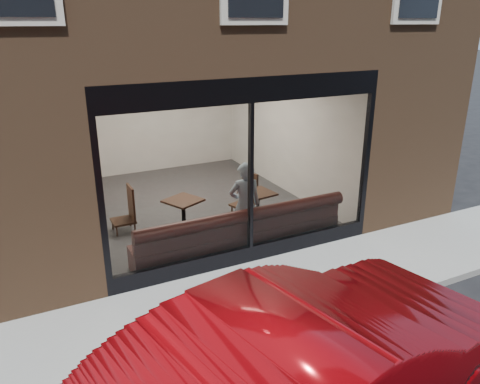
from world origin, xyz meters
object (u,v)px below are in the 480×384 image
banquette (240,241)px  cafe_chair_right (244,205)px  cafe_table_right (258,193)px  person (245,205)px  cafe_chair_left (123,221)px  parked_car (309,381)px  cafe_table_left (183,201)px

banquette → cafe_chair_right: banquette is taller
banquette → cafe_table_right: (0.82, 0.84, 0.52)m
person → cafe_chair_left: size_ratio=3.68×
person → cafe_chair_right: person is taller
cafe_chair_right → parked_car: size_ratio=0.09×
cafe_chair_left → cafe_table_right: bearing=158.4°
cafe_table_left → cafe_table_right: 1.52m
cafe_table_right → cafe_chair_left: size_ratio=1.34×
person → cafe_chair_left: person is taller
banquette → cafe_chair_left: (-1.70, 1.82, 0.01)m
person → cafe_table_left: bearing=-35.7°
cafe_chair_left → cafe_chair_right: size_ratio=0.95×
cafe_chair_right → parked_car: 6.01m
cafe_table_left → cafe_table_right: (1.49, -0.29, 0.00)m
person → cafe_table_left: 1.27m
banquette → cafe_table_left: cafe_table_left is taller
cafe_table_left → cafe_chair_right: size_ratio=1.32×
cafe_chair_left → parked_car: bearing=93.5°
cafe_table_left → parked_car: (-0.65, -5.20, 0.11)m
banquette → parked_car: 4.34m
cafe_chair_left → cafe_chair_right: 2.57m
banquette → cafe_chair_right: (0.84, 1.50, 0.01)m
cafe_table_left → parked_car: 5.24m
cafe_table_right → cafe_table_left: bearing=169.2°
person → banquette: bearing=55.6°
cafe_table_left → cafe_chair_left: size_ratio=1.39×
cafe_table_left → cafe_chair_left: bearing=145.8°
cafe_table_left → parked_car: parked_car is taller
banquette → parked_car: size_ratio=0.78×
cafe_chair_right → cafe_table_right: bearing=72.0°
cafe_chair_left → cafe_chair_right: (2.54, -0.33, 0.00)m
banquette → cafe_chair_right: bearing=60.7°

